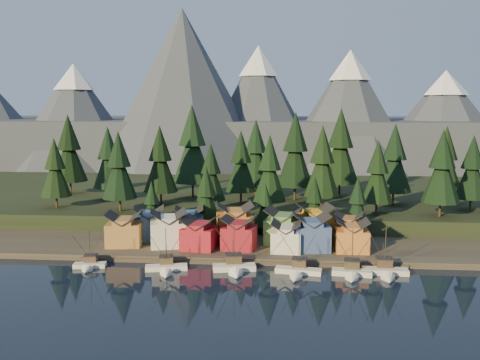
# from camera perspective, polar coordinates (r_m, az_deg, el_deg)

# --- Properties ---
(ground) EXTENTS (500.00, 500.00, 0.00)m
(ground) POSITION_cam_1_polar(r_m,az_deg,el_deg) (117.29, -0.56, -11.16)
(ground) COLOR black
(ground) RESTS_ON ground
(shore_strip) EXTENTS (400.00, 50.00, 1.50)m
(shore_strip) POSITION_cam_1_polar(r_m,az_deg,el_deg) (155.33, 0.82, -6.07)
(shore_strip) COLOR #322C24
(shore_strip) RESTS_ON ground
(hillside) EXTENTS (420.00, 100.00, 6.00)m
(hillside) POSITION_cam_1_polar(r_m,az_deg,el_deg) (203.70, 1.80, -2.05)
(hillside) COLOR black
(hillside) RESTS_ON ground
(dock) EXTENTS (80.00, 4.00, 1.00)m
(dock) POSITION_cam_1_polar(r_m,az_deg,el_deg) (132.79, 0.11, -8.63)
(dock) COLOR #493D34
(dock) RESTS_ON ground
(mountain_ridge) EXTENTS (560.00, 190.00, 90.00)m
(mountain_ridge) POSITION_cam_1_polar(r_m,az_deg,el_deg) (324.48, 2.23, 5.78)
(mountain_ridge) COLOR #4B5261
(mountain_ridge) RESTS_ON ground
(boat_0) EXTENTS (8.06, 8.59, 10.12)m
(boat_0) POSITION_cam_1_polar(r_m,az_deg,el_deg) (133.08, -15.83, -8.21)
(boat_0) COLOR beige
(boat_0) RESTS_ON ground
(boat_1) EXTENTS (10.40, 10.98, 11.04)m
(boat_1) POSITION_cam_1_polar(r_m,az_deg,el_deg) (127.08, -7.88, -8.75)
(boat_1) COLOR silver
(boat_1) RESTS_ON ground
(boat_3) EXTENTS (10.65, 11.28, 12.84)m
(boat_3) POSITION_cam_1_polar(r_m,az_deg,el_deg) (125.56, -0.58, -8.64)
(boat_3) COLOR silver
(boat_3) RESTS_ON ground
(boat_4) EXTENTS (11.21, 11.93, 11.36)m
(boat_4) POSITION_cam_1_polar(r_m,az_deg,el_deg) (124.15, 6.18, -9.12)
(boat_4) COLOR beige
(boat_4) RESTS_ON ground
(boat_5) EXTENTS (9.48, 10.13, 11.94)m
(boat_5) POSITION_cam_1_polar(r_m,az_deg,el_deg) (124.82, 11.86, -8.98)
(boat_5) COLOR beige
(boat_5) RESTS_ON ground
(boat_6) EXTENTS (10.69, 11.60, 12.48)m
(boat_6) POSITION_cam_1_polar(r_m,az_deg,el_deg) (127.25, 15.32, -8.78)
(boat_6) COLOR beige
(boat_6) RESTS_ON ground
(house_front_0) EXTENTS (9.88, 9.46, 8.89)m
(house_front_0) POSITION_cam_1_polar(r_m,az_deg,el_deg) (145.23, -12.27, -5.05)
(house_front_0) COLOR #9F6F38
(house_front_0) RESTS_ON shore_strip
(house_front_1) EXTENTS (11.10, 10.83, 9.56)m
(house_front_1) POSITION_cam_1_polar(r_m,az_deg,el_deg) (142.72, -7.66, -5.02)
(house_front_1) COLOR silver
(house_front_1) RESTS_ON shore_strip
(house_front_2) EXTENTS (9.71, 9.77, 8.30)m
(house_front_2) POSITION_cam_1_polar(r_m,az_deg,el_deg) (139.31, -4.35, -5.57)
(house_front_2) COLOR maroon
(house_front_2) RESTS_ON shore_strip
(house_front_3) EXTENTS (9.27, 8.94, 8.47)m
(house_front_3) POSITION_cam_1_polar(r_m,az_deg,el_deg) (138.93, -0.11, -5.55)
(house_front_3) COLOR maroon
(house_front_3) RESTS_ON shore_strip
(house_front_4) EXTENTS (7.95, 8.50, 7.64)m
(house_front_4) POSITION_cam_1_polar(r_m,az_deg,el_deg) (137.18, 4.97, -5.94)
(house_front_4) COLOR silver
(house_front_4) RESTS_ON shore_strip
(house_front_5) EXTENTS (9.95, 9.23, 9.52)m
(house_front_5) POSITION_cam_1_polar(r_m,az_deg,el_deg) (138.49, 7.59, -5.43)
(house_front_5) COLOR #374E83
(house_front_5) RESTS_ON shore_strip
(house_front_6) EXTENTS (8.24, 7.79, 8.21)m
(house_front_6) POSITION_cam_1_polar(r_m,az_deg,el_deg) (139.44, 11.84, -5.73)
(house_front_6) COLOR #BE6E30
(house_front_6) RESTS_ON shore_strip
(house_back_0) EXTENTS (9.97, 9.73, 9.10)m
(house_back_0) POSITION_cam_1_polar(r_m,az_deg,el_deg) (150.37, -9.68, -4.49)
(house_back_0) COLOR #3B5B8C
(house_back_0) RESTS_ON shore_strip
(house_back_1) EXTENTS (8.95, 9.03, 8.85)m
(house_back_1) POSITION_cam_1_polar(r_m,az_deg,el_deg) (150.16, -5.43, -4.48)
(house_back_1) COLOR #385B85
(house_back_1) RESTS_ON shore_strip
(house_back_2) EXTENTS (11.20, 10.56, 10.38)m
(house_back_2) POSITION_cam_1_polar(r_m,az_deg,el_deg) (146.66, -0.56, -4.42)
(house_back_2) COLOR #AD692C
(house_back_2) RESTS_ON shore_strip
(house_back_3) EXTENTS (10.81, 9.96, 9.67)m
(house_back_3) POSITION_cam_1_polar(r_m,az_deg,el_deg) (144.22, 4.67, -4.81)
(house_back_3) COLOR #4D7841
(house_back_3) RESTS_ON shore_strip
(house_back_4) EXTENTS (10.64, 10.36, 9.93)m
(house_back_4) POSITION_cam_1_polar(r_m,az_deg,el_deg) (148.52, 7.92, -4.44)
(house_back_4) COLOR gold
(house_back_4) RESTS_ON shore_strip
(house_back_5) EXTENTS (9.10, 9.17, 8.47)m
(house_back_5) POSITION_cam_1_polar(r_m,az_deg,el_deg) (146.99, 11.54, -4.96)
(house_back_5) COLOR brown
(house_back_5) RESTS_ON shore_strip
(tree_hill_0) EXTENTS (9.59, 9.59, 22.34)m
(tree_hill_0) POSITION_cam_1_polar(r_m,az_deg,el_deg) (178.88, -19.11, 1.04)
(tree_hill_0) COLOR #332319
(tree_hill_0) RESTS_ON hillside
(tree_hill_1) EXTENTS (10.90, 10.90, 25.39)m
(tree_hill_1) POSITION_cam_1_polar(r_m,az_deg,el_deg) (189.18, -13.85, 2.11)
(tree_hill_1) COLOR #332319
(tree_hill_1) RESTS_ON hillside
(tree_hill_2) EXTENTS (10.64, 10.64, 24.78)m
(tree_hill_2) POSITION_cam_1_polar(r_m,az_deg,el_deg) (167.22, -12.78, 1.29)
(tree_hill_2) COLOR #332319
(tree_hill_2) RESTS_ON hillside
(tree_hill_3) EXTENTS (11.19, 11.19, 26.06)m
(tree_hill_3) POSITION_cam_1_polar(r_m,az_deg,el_deg) (175.99, -8.50, 1.95)
(tree_hill_3) COLOR #332319
(tree_hill_3) RESTS_ON hillside
(tree_hill_4) EXTENTS (14.11, 14.11, 32.87)m
(tree_hill_4) POSITION_cam_1_polar(r_m,az_deg,el_deg) (188.69, -5.11, 3.55)
(tree_hill_4) COLOR #332319
(tree_hill_4) RESTS_ON hillside
(tree_hill_5) EXTENTS (9.08, 9.08, 21.16)m
(tree_hill_5) POSITION_cam_1_polar(r_m,az_deg,el_deg) (163.22, -3.13, 0.61)
(tree_hill_5) COLOR #332319
(tree_hill_5) RESTS_ON hillside
(tree_hill_6) EXTENTS (10.48, 10.48, 24.40)m
(tree_hill_6) POSITION_cam_1_polar(r_m,az_deg,el_deg) (176.95, 0.10, 1.78)
(tree_hill_6) COLOR #332319
(tree_hill_6) RESTS_ON hillside
(tree_hill_7) EXTENTS (10.26, 10.26, 23.90)m
(tree_hill_7) POSITION_cam_1_polar(r_m,az_deg,el_deg) (159.57, 3.19, 0.99)
(tree_hill_7) COLOR #332319
(tree_hill_7) RESTS_ON hillside
(tree_hill_8) EXTENTS (13.02, 13.02, 30.32)m
(tree_hill_8) POSITION_cam_1_polar(r_m,az_deg,el_deg) (183.05, 5.92, 2.96)
(tree_hill_8) COLOR #332319
(tree_hill_8) RESTS_ON hillside
(tree_hill_9) EXTENTS (11.38, 11.38, 26.50)m
(tree_hill_9) POSITION_cam_1_polar(r_m,az_deg,el_deg) (166.70, 8.77, 1.70)
(tree_hill_9) COLOR #332319
(tree_hill_9) RESTS_ON hillside
(tree_hill_10) EXTENTS (13.54, 13.54, 31.53)m
(tree_hill_10) POSITION_cam_1_polar(r_m,az_deg,el_deg) (191.94, 10.66, 3.30)
(tree_hill_10) COLOR #332319
(tree_hill_10) RESTS_ON hillside
(tree_hill_11) EXTENTS (9.61, 9.61, 22.39)m
(tree_hill_11) POSITION_cam_1_polar(r_m,az_deg,el_deg) (163.94, 14.45, 0.64)
(tree_hill_11) COLOR #332319
(tree_hill_11) RESTS_ON hillside
(tree_hill_12) EXTENTS (11.47, 11.47, 26.72)m
(tree_hill_12) POSITION_cam_1_polar(r_m,az_deg,el_deg) (180.77, 16.14, 2.00)
(tree_hill_12) COLOR #332319
(tree_hill_12) RESTS_ON hillside
(tree_hill_13) EXTENTS (11.03, 11.03, 25.69)m
(tree_hill_13) POSITION_cam_1_polar(r_m,az_deg,el_deg) (165.79, 20.74, 1.09)
(tree_hill_13) COLOR #332319
(tree_hill_13) RESTS_ON hillside
(tree_hill_14) EXTENTS (11.07, 11.07, 25.79)m
(tree_hill_14) POSITION_cam_1_polar(r_m,az_deg,el_deg) (190.93, 21.09, 1.93)
(tree_hill_14) COLOR #332319
(tree_hill_14) RESTS_ON hillside
(tree_hill_15) EXTENTS (11.87, 11.87, 27.65)m
(tree_hill_15) POSITION_cam_1_polar(r_m,az_deg,el_deg) (193.38, 1.70, 2.83)
(tree_hill_15) COLOR #332319
(tree_hill_15) RESTS_ON hillside
(tree_hill_16) EXTENTS (12.57, 12.57, 29.27)m
(tree_hill_16) POSITION_cam_1_polar(r_m,az_deg,el_deg) (204.65, -17.77, 2.99)
(tree_hill_16) COLOR #332319
(tree_hill_16) RESTS_ON hillside
(tree_hill_17) EXTENTS (10.10, 10.10, 23.52)m
(tree_hill_17) POSITION_cam_1_polar(r_m,az_deg,el_deg) (178.99, 23.54, 1.03)
(tree_hill_17) COLOR #332319
(tree_hill_17) RESTS_ON hillside
(tree_shore_0) EXTENTS (6.53, 6.53, 15.22)m
(tree_shore_0) POSITION_cam_1_polar(r_m,az_deg,el_deg) (157.77, -9.38, -2.59)
(tree_shore_0) COLOR #332319
(tree_shore_0) RESTS_ON shore_strip
(tree_shore_1) EXTENTS (8.51, 8.51, 19.84)m
(tree_shore_1) POSITION_cam_1_polar(r_m,az_deg,el_deg) (154.21, -3.62, -1.79)
(tree_shore_1) COLOR #332319
(tree_shore_1) RESTS_ON shore_strip
(tree_shore_2) EXTENTS (6.52, 6.52, 15.18)m
(tree_shore_2) POSITION_cam_1_polar(r_m,az_deg,el_deg) (153.13, 2.70, -2.82)
(tree_shore_2) COLOR #332319
(tree_shore_2) RESTS_ON shore_strip
(tree_shore_3) EXTENTS (7.42, 7.42, 17.28)m
(tree_shore_3) POSITION_cam_1_polar(r_m,az_deg,el_deg) (153.06, 7.95, -2.45)
(tree_shore_3) COLOR #332319
(tree_shore_3) RESTS_ON shore_strip
(tree_shore_4) EXTENTS (7.37, 7.37, 17.16)m
(tree_shore_4) POSITION_cam_1_polar(r_m,az_deg,el_deg) (154.22, 12.41, -2.51)
(tree_shore_4) COLOR #332319
(tree_shore_4) RESTS_ON shore_strip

